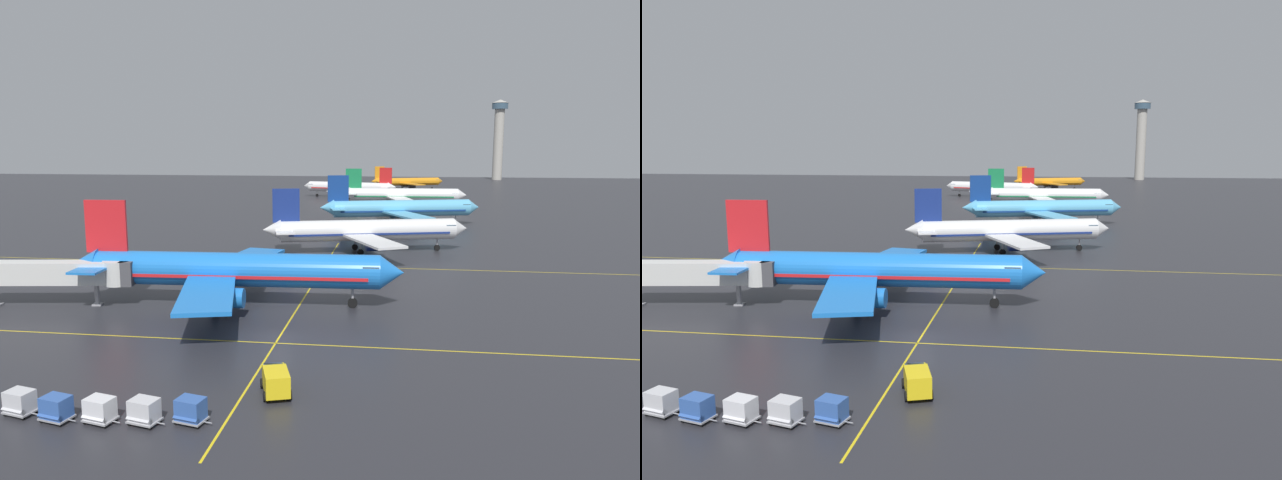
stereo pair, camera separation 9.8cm
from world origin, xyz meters
TOP-DOWN VIEW (x-y plane):
  - ground_plane at (0.00, 0.00)m, footprint 600.00×600.00m
  - airliner_front_gate at (-8.13, 11.20)m, footprint 41.20×35.55m
  - airliner_second_row at (5.92, 48.92)m, footprint 37.38×31.85m
  - airliner_third_row at (11.92, 85.27)m, footprint 38.83×33.08m
  - airliner_far_left_stand at (12.41, 125.02)m, footprint 38.58×33.34m
  - airliner_far_right_stand at (-6.55, 158.75)m, footprint 35.42×30.12m
  - airliner_distant_taxiway at (14.70, 198.40)m, footprint 31.35×26.86m
  - taxiway_markings at (0.00, 16.83)m, footprint 154.58×82.85m
  - service_truck_red_van at (2.53, -13.83)m, footprint 3.13×4.47m
  - baggage_cart_row_leftmost at (-15.22, -19.98)m, footprint 2.87×2.09m
  - baggage_cart_row_second at (-12.02, -20.57)m, footprint 2.87×2.09m
  - baggage_cart_row_middle at (-8.81, -20.37)m, footprint 2.87×2.09m
  - baggage_cart_row_fourth at (-5.60, -20.15)m, footprint 2.87×2.09m
  - baggage_cart_row_fifth at (-2.39, -19.57)m, footprint 2.87×2.09m
  - jet_bridge at (-28.25, 8.25)m, footprint 19.85×5.60m
  - control_tower at (63.98, 276.53)m, footprint 8.82×8.82m

SIDE VIEW (x-z plane):
  - ground_plane at x=0.00m, z-range 0.00..0.00m
  - taxiway_markings at x=0.00m, z-range 0.00..0.01m
  - baggage_cart_row_leftmost at x=-15.22m, z-range 0.07..1.93m
  - baggage_cart_row_second at x=-12.02m, z-range 0.07..1.93m
  - baggage_cart_row_middle at x=-8.81m, z-range 0.07..1.93m
  - baggage_cart_row_fourth at x=-5.60m, z-range 0.07..1.93m
  - baggage_cart_row_fifth at x=-2.39m, z-range 0.07..1.93m
  - service_truck_red_van at x=2.53m, z-range 0.13..2.23m
  - airliner_distant_taxiway at x=14.70m, z-range -1.59..8.46m
  - airliner_far_right_stand at x=-6.55m, z-range -1.76..9.35m
  - airliner_second_row at x=5.92m, z-range -1.87..9.91m
  - jet_bridge at x=-28.25m, z-range 1.27..6.85m
  - airliner_far_left_stand at x=12.41m, z-range -1.90..10.11m
  - airliner_third_row at x=11.92m, z-range -1.94..10.29m
  - airliner_front_gate at x=-8.13m, z-range -2.03..10.79m
  - control_tower at x=63.98m, z-range 3.16..45.99m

